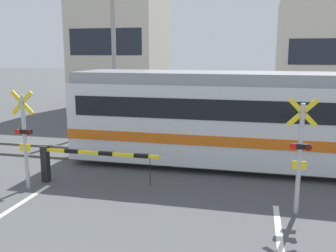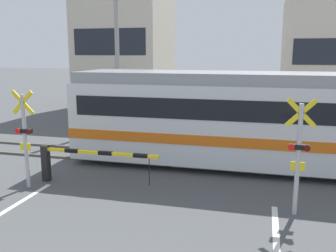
{
  "view_description": "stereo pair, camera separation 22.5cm",
  "coord_description": "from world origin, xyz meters",
  "px_view_note": "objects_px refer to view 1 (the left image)",
  "views": [
    {
      "loc": [
        2.58,
        -2.74,
        3.8
      ],
      "look_at": [
        0.0,
        8.13,
        1.6
      ],
      "focal_mm": 40.0,
      "sensor_mm": 36.0,
      "label": 1
    },
    {
      "loc": [
        2.8,
        -2.68,
        3.8
      ],
      "look_at": [
        0.0,
        8.13,
        1.6
      ],
      "focal_mm": 40.0,
      "sensor_mm": 36.0,
      "label": 2
    }
  ],
  "objects_px": {
    "crossing_signal_left": "(25,136)",
    "crossing_barrier_near": "(73,159)",
    "crossing_signal_right": "(300,151)",
    "crossing_barrier_far": "(254,129)"
  },
  "relations": [
    {
      "from": "crossing_signal_left",
      "to": "crossing_signal_right",
      "type": "xyz_separation_m",
      "value": [
        7.26,
        0.0,
        0.0
      ]
    },
    {
      "from": "crossing_barrier_near",
      "to": "crossing_barrier_far",
      "type": "bearing_deg",
      "value": 48.27
    },
    {
      "from": "crossing_signal_left",
      "to": "crossing_signal_right",
      "type": "bearing_deg",
      "value": 0.0
    },
    {
      "from": "crossing_signal_left",
      "to": "crossing_barrier_near",
      "type": "bearing_deg",
      "value": 29.38
    },
    {
      "from": "crossing_barrier_near",
      "to": "crossing_signal_left",
      "type": "distance_m",
      "value": 1.48
    },
    {
      "from": "crossing_barrier_far",
      "to": "crossing_signal_right",
      "type": "relative_size",
      "value": 1.29
    },
    {
      "from": "crossing_barrier_near",
      "to": "crossing_barrier_far",
      "type": "height_order",
      "value": "same"
    },
    {
      "from": "crossing_signal_left",
      "to": "crossing_signal_right",
      "type": "distance_m",
      "value": 7.26
    },
    {
      "from": "crossing_barrier_far",
      "to": "crossing_signal_right",
      "type": "bearing_deg",
      "value": -80.08
    },
    {
      "from": "crossing_barrier_far",
      "to": "crossing_signal_right",
      "type": "height_order",
      "value": "crossing_signal_right"
    }
  ]
}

